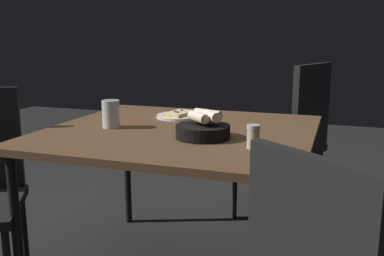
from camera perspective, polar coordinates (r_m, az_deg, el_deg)
dining_table at (r=1.99m, az=-1.53°, el=-1.64°), size 1.16×1.09×0.72m
pizza_plate at (r=2.26m, az=-1.65°, el=1.63°), size 0.23×0.23×0.04m
bread_basket at (r=1.81m, az=1.42°, el=-0.13°), size 0.22×0.22×0.11m
beer_glass at (r=2.04m, az=-10.37°, el=1.57°), size 0.08×0.08×0.13m
pepper_shaker at (r=1.66m, az=7.87°, el=-1.28°), size 0.05×0.05×0.09m
chair_near at (r=2.72m, az=12.82°, el=-0.80°), size 0.57×0.57×0.97m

